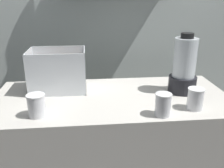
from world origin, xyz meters
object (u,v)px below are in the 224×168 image
at_px(carrot_display_bin, 59,77).
at_px(juice_cup_orange_middle, 195,100).
at_px(blender_pitcher, 184,68).
at_px(juice_cup_orange_far_left, 37,106).
at_px(juice_cup_beet_left, 163,105).

height_order(carrot_display_bin, juice_cup_orange_middle, carrot_display_bin).
bearing_deg(carrot_display_bin, blender_pitcher, -8.05).
bearing_deg(carrot_display_bin, juice_cup_orange_far_left, -102.06).
distance_m(juice_cup_beet_left, juice_cup_orange_middle, 0.20).
relative_size(juice_cup_orange_far_left, juice_cup_beet_left, 0.98).
relative_size(blender_pitcher, juice_cup_orange_far_left, 3.15).
relative_size(carrot_display_bin, blender_pitcher, 0.94).
height_order(blender_pitcher, juice_cup_beet_left, blender_pitcher).
bearing_deg(carrot_display_bin, juice_cup_beet_left, -36.10).
xyz_separation_m(juice_cup_beet_left, juice_cup_orange_middle, (0.19, 0.05, -0.00)).
bearing_deg(juice_cup_beet_left, blender_pitcher, 54.47).
bearing_deg(juice_cup_orange_middle, juice_cup_orange_far_left, -179.99).
bearing_deg(juice_cup_beet_left, juice_cup_orange_middle, 16.10).
relative_size(blender_pitcher, juice_cup_orange_middle, 3.15).
height_order(carrot_display_bin, juice_cup_beet_left, carrot_display_bin).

